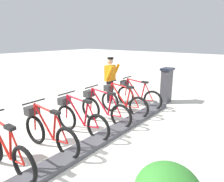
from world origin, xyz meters
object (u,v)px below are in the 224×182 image
at_px(bike_docked_4, 48,131).
at_px(worker_near_rack, 110,78).
at_px(payment_kiosk, 166,85).
at_px(bike_docked_0, 137,95).
at_px(bike_docked_5, 4,149).
at_px(bike_docked_3, 79,118).
at_px(bike_docked_1, 122,101).
at_px(bike_docked_2, 103,109).

distance_m(bike_docked_4, worker_near_rack, 3.60).
distance_m(payment_kiosk, bike_docked_4, 4.73).
bearing_deg(payment_kiosk, bike_docked_4, 83.04).
xyz_separation_m(bike_docked_0, bike_docked_5, (0.00, 4.46, 0.00)).
height_order(payment_kiosk, bike_docked_0, payment_kiosk).
bearing_deg(bike_docked_0, worker_near_rack, 8.56).
relative_size(bike_docked_3, bike_docked_5, 1.00).
bearing_deg(bike_docked_1, bike_docked_0, -90.00).
relative_size(bike_docked_1, bike_docked_4, 1.00).
height_order(payment_kiosk, bike_docked_1, payment_kiosk).
distance_m(bike_docked_4, bike_docked_5, 0.89).
height_order(payment_kiosk, bike_docked_5, payment_kiosk).
xyz_separation_m(bike_docked_2, worker_near_rack, (1.03, -1.63, 0.48)).
height_order(bike_docked_1, bike_docked_2, same).
xyz_separation_m(payment_kiosk, bike_docked_1, (0.57, 2.01, -0.24)).
bearing_deg(worker_near_rack, bike_docked_4, 106.86).
relative_size(bike_docked_3, bike_docked_4, 1.00).
relative_size(bike_docked_1, bike_docked_5, 1.00).
bearing_deg(payment_kiosk, bike_docked_5, 84.15).
bearing_deg(bike_docked_1, bike_docked_2, 90.00).
relative_size(bike_docked_1, bike_docked_2, 1.00).
xyz_separation_m(bike_docked_3, bike_docked_5, (0.00, 1.78, 0.00)).
height_order(payment_kiosk, worker_near_rack, worker_near_rack).
bearing_deg(bike_docked_4, bike_docked_0, -90.00).
bearing_deg(bike_docked_2, bike_docked_1, -90.00).
bearing_deg(worker_near_rack, payment_kiosk, -141.54).
relative_size(bike_docked_4, worker_near_rack, 1.04).
bearing_deg(payment_kiosk, bike_docked_3, 81.43).
height_order(payment_kiosk, bike_docked_4, payment_kiosk).
relative_size(payment_kiosk, worker_near_rack, 0.77).
relative_size(bike_docked_0, bike_docked_5, 1.00).
xyz_separation_m(bike_docked_3, worker_near_rack, (1.03, -2.52, 0.48)).
distance_m(bike_docked_2, worker_near_rack, 1.99).
height_order(bike_docked_3, worker_near_rack, worker_near_rack).
relative_size(payment_kiosk, bike_docked_4, 0.74).
bearing_deg(worker_near_rack, bike_docked_3, 112.31).
distance_m(payment_kiosk, bike_docked_2, 2.97).
xyz_separation_m(bike_docked_0, bike_docked_4, (0.00, 3.57, 0.00)).
distance_m(bike_docked_1, bike_docked_3, 1.78).
height_order(bike_docked_1, bike_docked_3, same).
distance_m(bike_docked_0, bike_docked_4, 3.57).
height_order(bike_docked_2, bike_docked_5, same).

